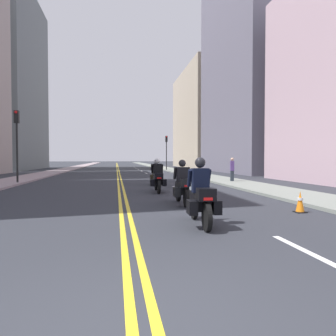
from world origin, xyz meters
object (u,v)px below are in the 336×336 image
motorcycle_1 (183,186)px  traffic_cone_1 (300,202)px  traffic_light_near (17,133)px  traffic_light_far (166,147)px  motorcycle_0 (201,198)px  traffic_cone_0 (198,177)px  pedestrian_1 (232,170)px  motorcycle_2 (158,179)px  motorcycle_3 (156,175)px

motorcycle_1 → traffic_cone_1: motorcycle_1 is taller
traffic_light_near → traffic_light_far: (12.97, 20.58, 0.00)m
motorcycle_0 → traffic_cone_0: bearing=78.3°
motorcycle_0 → motorcycle_1: 3.51m
motorcycle_1 → traffic_cone_1: bearing=-33.5°
motorcycle_1 → pedestrian_1: pedestrian_1 is taller
motorcycle_1 → traffic_cone_0: (3.22, 9.95, -0.31)m
motorcycle_2 → motorcycle_3: bearing=86.5°
motorcycle_2 → traffic_cone_1: size_ratio=3.46×
traffic_cone_1 → traffic_light_far: traffic_light_far is taller
motorcycle_3 → traffic_light_far: size_ratio=0.45×
motorcycle_3 → traffic_light_far: (4.32, 22.70, 2.60)m
traffic_cone_0 → motorcycle_2: bearing=-121.9°
motorcycle_0 → pedestrian_1: (5.70, 12.74, 0.19)m
motorcycle_2 → traffic_light_near: 10.61m
motorcycle_0 → traffic_cone_0: size_ratio=3.12×
traffic_cone_1 → traffic_light_far: (1.24, 33.17, 2.93)m
motorcycle_1 → traffic_light_far: traffic_light_far is taller
motorcycle_2 → traffic_light_near: traffic_light_near is taller
motorcycle_3 → pedestrian_1: pedestrian_1 is taller
motorcycle_1 → motorcycle_2: motorcycle_2 is taller
motorcycle_1 → traffic_cone_0: size_ratio=3.20×
motorcycle_0 → traffic_cone_0: 13.91m
motorcycle_2 → traffic_cone_0: bearing=60.6°
traffic_cone_0 → traffic_light_near: size_ratio=0.15×
motorcycle_1 → motorcycle_3: (0.09, 8.29, -0.00)m
traffic_light_near → pedestrian_1: bearing=-4.8°
motorcycle_1 → motorcycle_2: bearing=95.6°
motorcycle_0 → pedestrian_1: size_ratio=1.26×
traffic_cone_0 → traffic_light_near: (-11.78, 0.46, 2.91)m
motorcycle_2 → motorcycle_3: motorcycle_2 is taller
traffic_cone_1 → traffic_light_far: 33.32m
motorcycle_0 → motorcycle_1: (0.30, 3.50, -0.03)m
motorcycle_0 → traffic_cone_0: (3.53, 13.45, -0.34)m
motorcycle_3 → traffic_light_near: (-8.65, 2.12, 2.60)m
motorcycle_0 → pedestrian_1: pedestrian_1 is taller
traffic_cone_0 → motorcycle_0: bearing=-104.7°
motorcycle_3 → pedestrian_1: size_ratio=1.24×
traffic_light_near → motorcycle_0: bearing=-59.3°
motorcycle_3 → pedestrian_1: bearing=9.2°
motorcycle_1 → pedestrian_1: size_ratio=1.29×
motorcycle_1 → traffic_cone_1: size_ratio=3.38×
traffic_cone_1 → traffic_light_far: size_ratio=0.14×
motorcycle_3 → motorcycle_2: bearing=-97.0°
motorcycle_0 → traffic_cone_1: (3.47, 1.32, -0.36)m
motorcycle_0 → traffic_light_far: size_ratio=0.45×
motorcycle_0 → motorcycle_1: motorcycle_0 is taller
motorcycle_1 → motorcycle_0: bearing=-94.0°
motorcycle_1 → traffic_cone_0: motorcycle_1 is taller
motorcycle_3 → traffic_light_near: bearing=165.3°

